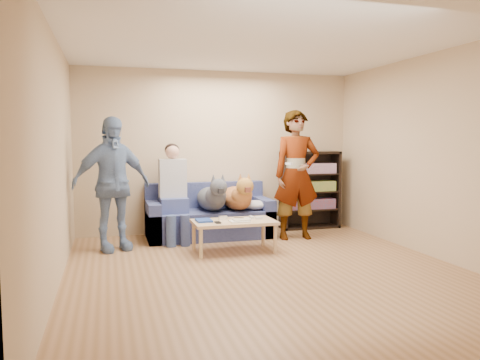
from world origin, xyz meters
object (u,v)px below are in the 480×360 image
object	(u,v)px
camera_silver	(223,218)
coffee_table	(234,224)
person_seated	(174,189)
notebook_blue	(204,220)
sofa	(209,218)
person_standing_right	(297,175)
dog_gray	(213,197)
bookshelf	(310,188)
person_standing_left	(112,184)
dog_tan	(238,196)

from	to	relation	value
camera_silver	coffee_table	xyz separation A→B (m)	(0.12, -0.12, -0.07)
person_seated	notebook_blue	bearing A→B (deg)	-72.35
sofa	person_seated	xyz separation A→B (m)	(-0.56, -0.13, 0.49)
person_standing_right	sofa	xyz separation A→B (m)	(-1.25, 0.51, -0.69)
person_standing_right	camera_silver	world-z (taller)	person_standing_right
sofa	dog_gray	world-z (taller)	dog_gray
person_standing_right	bookshelf	xyz separation A→B (m)	(0.55, 0.74, -0.29)
camera_silver	person_seated	distance (m)	1.03
person_standing_left	camera_silver	distance (m)	1.57
camera_silver	bookshelf	bearing A→B (deg)	32.86
bookshelf	sofa	bearing A→B (deg)	-172.60
dog_gray	dog_tan	xyz separation A→B (m)	(0.39, -0.04, 0.00)
camera_silver	dog_tan	distance (m)	0.85
person_standing_left	person_seated	distance (m)	0.98
bookshelf	dog_tan	bearing A→B (deg)	-162.06
person_seated	dog_tan	size ratio (longest dim) A/B	1.26
coffee_table	bookshelf	bearing A→B (deg)	37.36
notebook_blue	sofa	xyz separation A→B (m)	(0.28, 1.00, -0.15)
notebook_blue	person_standing_right	bearing A→B (deg)	17.81
coffee_table	person_seated	bearing A→B (deg)	126.32
sofa	coffee_table	distance (m)	1.06
dog_tan	coffee_table	size ratio (longest dim) A/B	1.06
sofa	person_standing_right	bearing A→B (deg)	-22.17
dog_gray	coffee_table	world-z (taller)	dog_gray
person_standing_left	person_seated	bearing A→B (deg)	4.43
coffee_table	bookshelf	distance (m)	2.13
person_standing_right	dog_tan	bearing A→B (deg)	163.94
sofa	dog_tan	bearing A→B (deg)	-27.36
bookshelf	person_seated	bearing A→B (deg)	-171.30
dog_tan	bookshelf	xyz separation A→B (m)	(1.39, 0.45, 0.04)
dog_gray	person_standing_left	bearing A→B (deg)	-166.60
camera_silver	sofa	size ratio (longest dim) A/B	0.06
camera_silver	dog_tan	world-z (taller)	dog_tan
notebook_blue	sofa	world-z (taller)	sofa
dog_gray	dog_tan	bearing A→B (deg)	-5.45
person_seated	bookshelf	xyz separation A→B (m)	(2.36, 0.36, -0.09)
sofa	bookshelf	bearing A→B (deg)	7.40
person_standing_left	person_standing_right	bearing A→B (deg)	-19.43
person_seated	bookshelf	world-z (taller)	person_seated
person_standing_right	person_standing_left	distance (m)	2.69
person_standing_left	bookshelf	distance (m)	3.34
dog_gray	bookshelf	size ratio (longest dim) A/B	0.96
dog_gray	notebook_blue	bearing A→B (deg)	-110.23
sofa	dog_gray	distance (m)	0.40
person_standing_right	dog_gray	size ratio (longest dim) A/B	1.56
person_standing_right	notebook_blue	size ratio (longest dim) A/B	7.47
dog_tan	person_seated	bearing A→B (deg)	174.82
person_standing_right	dog_tan	xyz separation A→B (m)	(-0.83, 0.29, -0.33)
dog_gray	dog_tan	distance (m)	0.39
notebook_blue	dog_gray	distance (m)	0.90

